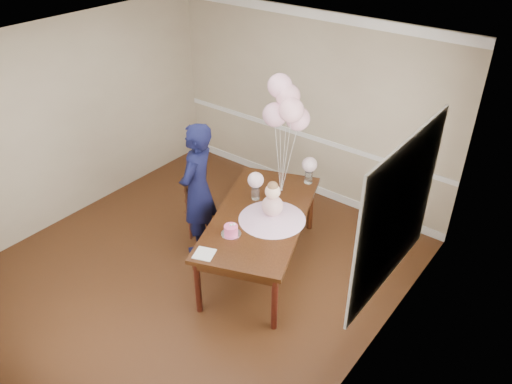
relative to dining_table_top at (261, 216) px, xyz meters
name	(u,v)px	position (x,y,z in m)	size (l,w,h in m)	color
floor	(192,272)	(-0.58, -0.62, -0.74)	(4.50, 5.00, 0.00)	#32190C
ceiling	(173,55)	(-0.58, -0.62, 1.96)	(4.50, 5.00, 0.02)	white
wall_back	(308,107)	(-0.58, 1.88, 0.61)	(4.50, 0.02, 2.70)	tan
wall_left	(62,125)	(-2.83, -0.62, 0.61)	(0.02, 5.00, 2.70)	tan
wall_right	(372,260)	(1.67, -0.62, 0.61)	(0.02, 5.00, 2.70)	tan
chair_rail_trim	(306,136)	(-0.58, 1.87, 0.16)	(4.50, 0.02, 0.07)	white
crown_molding	(313,14)	(-0.58, 1.87, 1.89)	(4.50, 0.02, 0.12)	white
baseboard_trim	(303,184)	(-0.58, 1.87, -0.68)	(4.50, 0.02, 0.12)	silver
window_frame	(398,213)	(1.65, -0.12, 0.81)	(0.02, 1.66, 1.56)	silver
window_blinds	(396,213)	(1.63, -0.12, 0.81)	(0.01, 1.50, 1.40)	white
dining_table_top	(261,216)	(0.00, 0.00, 0.00)	(1.03, 2.05, 0.05)	black
table_apron	(261,221)	(0.00, 0.00, -0.08)	(0.92, 1.95, 0.10)	black
table_leg_fl	(198,286)	(-0.07, -1.04, -0.39)	(0.07, 0.07, 0.72)	black
table_leg_fr	(274,303)	(0.74, -0.73, -0.39)	(0.07, 0.07, 0.72)	black
table_leg_bl	(250,196)	(-0.74, 0.73, -0.39)	(0.07, 0.07, 0.72)	black
table_leg_br	(311,206)	(0.07, 1.04, -0.39)	(0.07, 0.07, 0.72)	black
baby_skirt	(272,215)	(0.16, 0.01, 0.08)	(0.78, 0.78, 0.10)	#E0A5CB
baby_torso	(272,206)	(0.16, 0.01, 0.21)	(0.25, 0.25, 0.25)	pink
baby_head	(273,191)	(0.16, 0.01, 0.41)	(0.17, 0.17, 0.17)	beige
baby_hair	(273,187)	(0.16, 0.01, 0.47)	(0.12, 0.12, 0.12)	brown
cake_platter	(231,234)	(-0.03, -0.50, 0.03)	(0.23, 0.23, 0.01)	silver
birthday_cake	(231,230)	(-0.03, -0.50, 0.09)	(0.15, 0.15, 0.10)	#FE5096
cake_flower_a	(231,225)	(-0.03, -0.50, 0.15)	(0.03, 0.03, 0.03)	white
cake_flower_b	(234,224)	(-0.01, -0.47, 0.15)	(0.03, 0.03, 0.03)	silver
rose_vase_near	(256,193)	(-0.25, 0.23, 0.11)	(0.10, 0.10, 0.16)	white
roses_near	(256,180)	(-0.25, 0.23, 0.29)	(0.20, 0.20, 0.20)	#FBD2DA
rose_vase_far	(309,177)	(0.06, 0.95, 0.11)	(0.10, 0.10, 0.16)	silver
roses_far	(310,164)	(0.06, 0.95, 0.29)	(0.20, 0.20, 0.20)	beige
napkin	(204,254)	(-0.03, -0.94, 0.03)	(0.21, 0.21, 0.01)	white
balloon_weight	(281,190)	(-0.10, 0.56, 0.04)	(0.04, 0.04, 0.02)	silver
balloon_a	(275,115)	(-0.20, 0.53, 1.05)	(0.29, 0.29, 0.29)	#DF9EB5
balloon_b	(291,110)	(0.01, 0.55, 1.16)	(0.29, 0.29, 0.29)	#FDB3C0
balloon_c	(288,96)	(-0.12, 0.67, 1.26)	(0.29, 0.29, 0.29)	#FFB4C4
balloon_d	(280,86)	(-0.22, 0.65, 1.36)	(0.29, 0.29, 0.29)	#FCB2CC
balloon_e	(298,119)	(0.01, 0.70, 1.00)	(0.29, 0.29, 0.29)	#FFB4CB
balloon_ribbon_a	(278,160)	(-0.15, 0.55, 0.47)	(0.00, 0.00, 0.86)	white
balloon_ribbon_b	(286,158)	(-0.05, 0.56, 0.52)	(0.00, 0.00, 0.97)	white
balloon_ribbon_c	(284,151)	(-0.11, 0.62, 0.57)	(0.00, 0.00, 1.07)	silver
balloon_ribbon_d	(280,146)	(-0.16, 0.61, 0.62)	(0.00, 0.00, 1.17)	silver
balloon_ribbon_e	(289,162)	(-0.05, 0.63, 0.44)	(0.00, 0.00, 0.81)	white
dining_chair_seat	(207,210)	(-0.90, 0.04, -0.31)	(0.42, 0.42, 0.05)	#3C1F10
chair_leg_fl	(190,226)	(-1.07, -0.14, -0.54)	(0.04, 0.04, 0.41)	#3D1A10
chair_leg_fr	(210,235)	(-0.72, -0.13, -0.54)	(0.04, 0.04, 0.41)	#34160E
chair_leg_bl	(207,214)	(-1.08, 0.20, -0.54)	(0.04, 0.04, 0.41)	#3D1810
chair_leg_br	(227,222)	(-0.74, 0.22, -0.54)	(0.04, 0.04, 0.41)	#39200F
chair_back_post_l	(186,193)	(-1.09, -0.14, -0.03)	(0.04, 0.04, 0.54)	#361C0E
chair_back_post_r	(203,182)	(-1.10, 0.20, -0.03)	(0.04, 0.04, 0.54)	#351F0E
chair_slat_low	(195,195)	(-1.09, 0.03, -0.15)	(0.03, 0.39, 0.05)	#35160E
chair_slat_mid	(195,185)	(-1.09, 0.03, 0.01)	(0.03, 0.39, 0.05)	#32170D
chair_slat_top	(194,175)	(-1.09, 0.03, 0.16)	(0.03, 0.39, 0.05)	#37150F
woman	(198,190)	(-0.84, -0.17, 0.13)	(0.64, 0.42, 1.75)	black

